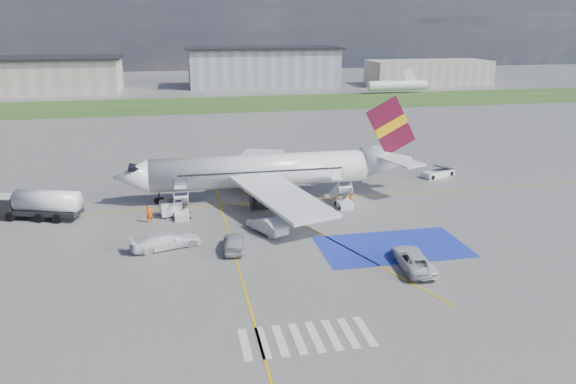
# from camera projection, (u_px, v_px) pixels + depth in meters

# --- Properties ---
(ground) EXTENTS (400.00, 400.00, 0.00)m
(ground) POSITION_uv_depth(u_px,v_px,m) (282.00, 239.00, 55.38)
(ground) COLOR #60605E
(ground) RESTS_ON ground
(grass_strip) EXTENTS (400.00, 30.00, 0.01)m
(grass_strip) POSITION_uv_depth(u_px,v_px,m) (212.00, 105.00, 144.37)
(grass_strip) COLOR #2D4C1E
(grass_strip) RESTS_ON ground
(taxiway_line_main) EXTENTS (120.00, 0.20, 0.01)m
(taxiway_line_main) POSITION_uv_depth(u_px,v_px,m) (263.00, 202.00, 66.62)
(taxiway_line_main) COLOR gold
(taxiway_line_main) RESTS_ON ground
(taxiway_line_cross) EXTENTS (0.20, 60.00, 0.01)m
(taxiway_line_cross) POSITION_uv_depth(u_px,v_px,m) (245.00, 289.00, 45.05)
(taxiway_line_cross) COLOR gold
(taxiway_line_cross) RESTS_ON ground
(taxiway_line_diag) EXTENTS (20.71, 56.45, 0.01)m
(taxiway_line_diag) POSITION_uv_depth(u_px,v_px,m) (263.00, 202.00, 66.62)
(taxiway_line_diag) COLOR gold
(taxiway_line_diag) RESTS_ON ground
(staging_box) EXTENTS (14.00, 8.00, 0.01)m
(staging_box) POSITION_uv_depth(u_px,v_px,m) (392.00, 247.00, 53.56)
(staging_box) COLOR #1C2EA8
(staging_box) RESTS_ON ground
(crosswalk) EXTENTS (9.00, 4.00, 0.01)m
(crosswalk) POSITION_uv_depth(u_px,v_px,m) (306.00, 338.00, 38.17)
(crosswalk) COLOR silver
(crosswalk) RESTS_ON ground
(terminal_west) EXTENTS (60.00, 22.00, 10.00)m
(terminal_west) POSITION_uv_depth(u_px,v_px,m) (15.00, 76.00, 165.11)
(terminal_west) COLOR gray
(terminal_west) RESTS_ON ground
(terminal_centre) EXTENTS (48.00, 18.00, 12.00)m
(terminal_centre) POSITION_uv_depth(u_px,v_px,m) (263.00, 67.00, 183.93)
(terminal_centre) COLOR gray
(terminal_centre) RESTS_ON ground
(terminal_east) EXTENTS (40.00, 16.00, 8.00)m
(terminal_east) POSITION_uv_depth(u_px,v_px,m) (428.00, 72.00, 188.54)
(terminal_east) COLOR gray
(terminal_east) RESTS_ON ground
(airliner) EXTENTS (36.81, 32.95, 11.92)m
(airliner) POSITION_uv_depth(u_px,v_px,m) (272.00, 170.00, 67.79)
(airliner) COLOR silver
(airliner) RESTS_ON ground
(airstairs_fwd) EXTENTS (1.90, 5.20, 3.60)m
(airstairs_fwd) POSITION_uv_depth(u_px,v_px,m) (182.00, 212.00, 61.52)
(airstairs_fwd) COLOR silver
(airstairs_fwd) RESTS_ON ground
(airstairs_aft) EXTENTS (1.90, 5.20, 3.60)m
(airstairs_aft) POSITION_uv_depth(u_px,v_px,m) (344.00, 201.00, 65.08)
(airstairs_aft) COLOR silver
(airstairs_aft) RESTS_ON ground
(fuel_tanker) EXTENTS (9.76, 5.36, 3.24)m
(fuel_tanker) POSITION_uv_depth(u_px,v_px,m) (38.00, 207.00, 60.77)
(fuel_tanker) COLOR black
(fuel_tanker) RESTS_ON ground
(gpu_cart) EXTENTS (2.46, 1.84, 1.86)m
(gpu_cart) POSITION_uv_depth(u_px,v_px,m) (171.00, 209.00, 61.67)
(gpu_cart) COLOR silver
(gpu_cart) RESTS_ON ground
(belt_loader) EXTENTS (5.50, 3.46, 1.60)m
(belt_loader) POSITION_uv_depth(u_px,v_px,m) (438.00, 174.00, 77.63)
(belt_loader) COLOR silver
(belt_loader) RESTS_ON ground
(car_silver_a) EXTENTS (2.38, 4.94, 1.63)m
(car_silver_a) POSITION_uv_depth(u_px,v_px,m) (234.00, 242.00, 52.51)
(car_silver_a) COLOR #A5A7AC
(car_silver_a) RESTS_ON ground
(car_silver_b) EXTENTS (3.89, 5.34, 1.68)m
(car_silver_b) POSITION_uv_depth(u_px,v_px,m) (267.00, 225.00, 56.95)
(car_silver_b) COLOR #B4B6BB
(car_silver_b) RESTS_ON ground
(van_white_a) EXTENTS (2.92, 5.46, 1.97)m
(van_white_a) POSITION_uv_depth(u_px,v_px,m) (413.00, 257.00, 48.80)
(van_white_a) COLOR silver
(van_white_a) RESTS_ON ground
(van_white_b) EXTENTS (5.40, 3.38, 1.97)m
(van_white_b) POSITION_uv_depth(u_px,v_px,m) (166.00, 238.00, 52.96)
(van_white_b) COLOR white
(van_white_b) RESTS_ON ground
(crew_fwd) EXTENTS (0.80, 0.62, 1.95)m
(crew_fwd) POSITION_uv_depth(u_px,v_px,m) (149.00, 214.00, 59.68)
(crew_fwd) COLOR #FF5B0D
(crew_fwd) RESTS_ON ground
(crew_nose) EXTENTS (0.99, 1.06, 1.73)m
(crew_nose) POSITION_uv_depth(u_px,v_px,m) (167.00, 207.00, 62.10)
(crew_nose) COLOR orange
(crew_nose) RESTS_ON ground
(crew_aft) EXTENTS (0.62, 1.06, 1.69)m
(crew_aft) POSITION_uv_depth(u_px,v_px,m) (351.00, 193.00, 67.34)
(crew_aft) COLOR #DB630B
(crew_aft) RESTS_ON ground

